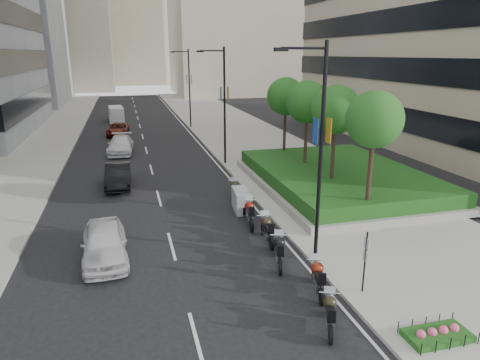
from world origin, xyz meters
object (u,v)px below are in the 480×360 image
object	(u,v)px
parking_sign	(365,259)
motorcycle_4	(250,213)
motorcycle_2	(279,251)
delivery_van	(116,115)
motorcycle_3	(267,230)
car_d	(118,129)
lamp_post_0	(318,144)
lamp_post_1	(223,100)
motorcycle_6	(235,190)
motorcycle_0	(330,313)
car_c	(121,145)
motorcycle_5	(241,200)
lamp_post_2	(188,84)
car_b	(118,176)
car_a	(104,243)
motorcycle_1	(318,278)

from	to	relation	value
parking_sign	motorcycle_4	xyz separation A→B (m)	(-2.10, 7.51, -0.83)
motorcycle_2	delivery_van	size ratio (longest dim) A/B	0.48
motorcycle_3	car_d	bearing A→B (deg)	18.49
lamp_post_0	lamp_post_1	xyz separation A→B (m)	(0.00, 17.00, 0.00)
parking_sign	motorcycle_6	world-z (taller)	parking_sign
motorcycle_3	delivery_van	xyz separation A→B (m)	(-7.13, 40.27, 0.25)
parking_sign	delivery_van	distance (m)	46.42
motorcycle_0	car_c	distance (m)	28.59
motorcycle_5	car_c	bearing A→B (deg)	26.90
lamp_post_2	car_b	xyz separation A→B (m)	(-8.02, -21.86, -4.32)
motorcycle_2	lamp_post_2	bearing A→B (deg)	14.86
motorcycle_4	motorcycle_2	bearing A→B (deg)	-170.11
motorcycle_6	motorcycle_5	bearing A→B (deg)	-177.30
lamp_post_2	car_a	size ratio (longest dim) A/B	1.97
motorcycle_5	car_b	world-z (taller)	car_b
lamp_post_2	motorcycle_2	bearing A→B (deg)	-92.40
lamp_post_1	motorcycle_4	size ratio (longest dim) A/B	3.83
parking_sign	motorcycle_2	size ratio (longest dim) A/B	1.14
parking_sign	car_d	distance (m)	36.41
lamp_post_1	motorcycle_2	size ratio (longest dim) A/B	4.10
motorcycle_3	motorcycle_6	world-z (taller)	motorcycle_3
lamp_post_0	lamp_post_2	xyz separation A→B (m)	(0.00, 35.00, 0.00)
motorcycle_0	car_c	xyz separation A→B (m)	(-6.45, 27.86, 0.20)
lamp_post_1	motorcycle_2	xyz separation A→B (m)	(-1.47, -16.96, -4.46)
motorcycle_4	delivery_van	bearing A→B (deg)	20.51
car_d	parking_sign	bearing A→B (deg)	-71.19
parking_sign	motorcycle_3	xyz separation A→B (m)	(-1.91, 5.25, -0.83)
motorcycle_0	car_c	bearing A→B (deg)	36.31
parking_sign	car_b	world-z (taller)	parking_sign
motorcycle_0	car_a	xyz separation A→B (m)	(-7.11, 6.84, 0.23)
lamp_post_2	motorcycle_5	bearing A→B (deg)	-92.70
motorcycle_6	car_c	distance (m)	16.12
parking_sign	motorcycle_3	bearing A→B (deg)	110.00
lamp_post_2	motorcycle_0	xyz separation A→B (m)	(-1.41, -39.48, -4.52)
delivery_van	motorcycle_2	bearing A→B (deg)	-85.14
lamp_post_0	motorcycle_0	xyz separation A→B (m)	(-1.41, -4.48, -4.52)
lamp_post_1	car_b	xyz separation A→B (m)	(-8.02, -3.86, -4.32)
motorcycle_6	car_d	bearing A→B (deg)	24.15
car_a	car_c	bearing A→B (deg)	85.56
lamp_post_2	car_d	distance (m)	9.64
car_b	motorcycle_6	bearing A→B (deg)	-31.56
motorcycle_5	motorcycle_2	bearing A→B (deg)	-175.49
delivery_van	car_b	bearing A→B (deg)	-93.67
motorcycle_2	motorcycle_6	size ratio (longest dim) A/B	1.05
motorcycle_5	lamp_post_0	bearing A→B (deg)	-162.95
car_c	delivery_van	size ratio (longest dim) A/B	1.13
motorcycle_1	car_b	world-z (taller)	car_b
lamp_post_1	motorcycle_4	xyz separation A→B (m)	(-1.45, -12.49, -4.44)
car_c	motorcycle_0	bearing A→B (deg)	-72.99
motorcycle_2	motorcycle_3	size ratio (longest dim) A/B	0.94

